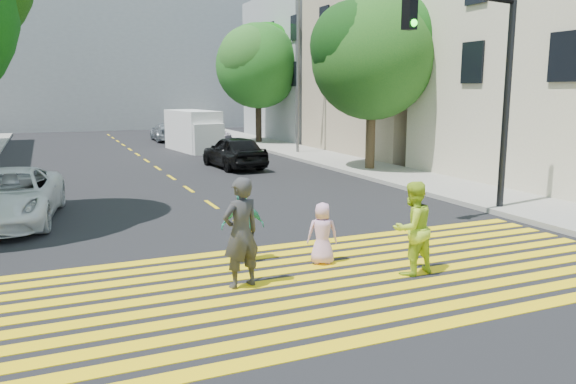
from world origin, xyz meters
TOP-DOWN VIEW (x-y plane):
  - ground at (0.00, 0.00)m, footprint 120.00×120.00m
  - sidewalk_right at (8.50, 15.00)m, footprint 3.00×60.00m
  - crosswalk at (0.00, 1.28)m, footprint 13.40×5.30m
  - lane_line at (0.00, 22.50)m, footprint 0.12×34.40m
  - building_right_tan at (15.00, 19.00)m, footprint 10.00×10.00m
  - building_right_grey at (15.00, 30.00)m, footprint 10.00×10.00m
  - backdrop_block at (0.00, 48.00)m, footprint 30.00×8.00m
  - tree_right_near at (8.41, 13.30)m, footprint 6.51×6.21m
  - tree_right_far at (8.42, 27.32)m, footprint 7.21×7.21m
  - pedestrian_man at (-1.52, 1.59)m, footprint 0.83×0.65m
  - pedestrian_woman at (1.72, 1.00)m, footprint 0.96×0.79m
  - pedestrian_child at (0.44, 2.25)m, footprint 0.73×0.61m
  - pedestrian_extra at (-1.00, 3.03)m, footprint 0.95×0.56m
  - white_sedan at (-5.62, 8.77)m, footprint 3.05×5.43m
  - dark_car_near at (3.22, 16.66)m, footprint 2.11×4.54m
  - silver_car at (3.15, 31.74)m, footprint 1.91×4.45m
  - dark_car_parked at (5.00, 27.61)m, footprint 2.12×4.34m
  - white_van at (3.40, 24.62)m, footprint 2.41×5.14m
  - traffic_signal at (6.37, 4.50)m, footprint 4.26×1.08m
  - street_lamp at (7.94, 20.48)m, footprint 1.99×0.33m

SIDE VIEW (x-z plane):
  - ground at x=0.00m, z-range 0.00..0.00m
  - lane_line at x=0.00m, z-range 0.00..0.01m
  - crosswalk at x=0.00m, z-range 0.00..0.01m
  - sidewalk_right at x=8.50m, z-range 0.00..0.15m
  - pedestrian_child at x=0.44m, z-range 0.00..1.27m
  - silver_car at x=3.15m, z-range 0.00..1.28m
  - dark_car_parked at x=5.00m, z-range 0.00..1.37m
  - white_sedan at x=-5.62m, z-range 0.00..1.43m
  - dark_car_near at x=3.22m, z-range 0.00..1.51m
  - pedestrian_extra at x=-1.00m, z-range 0.00..1.51m
  - pedestrian_woman at x=1.72m, z-range 0.00..1.81m
  - pedestrian_man at x=-1.52m, z-range 0.00..2.01m
  - white_van at x=3.40m, z-range -0.06..2.28m
  - traffic_signal at x=6.37m, z-range 0.93..7.25m
  - building_right_tan at x=15.00m, z-range 0.00..10.00m
  - building_right_grey at x=15.00m, z-range 0.00..10.00m
  - street_lamp at x=7.94m, z-range 0.65..9.44m
  - tree_right_near at x=8.41m, z-range 1.33..8.88m
  - tree_right_far at x=8.42m, z-range 1.39..9.30m
  - backdrop_block at x=0.00m, z-range 0.00..12.00m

